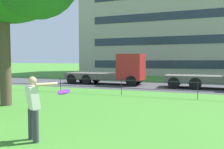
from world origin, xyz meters
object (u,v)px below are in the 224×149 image
at_px(frisbee, 64,92).
at_px(apartment_building_background, 197,11).
at_px(person_thrower, 33,106).
at_px(flatbed_truck_left, 116,71).

xyz_separation_m(frisbee, apartment_building_background, (2.19, 35.88, 8.55)).
xyz_separation_m(person_thrower, flatbed_truck_left, (-2.93, 14.68, 0.26)).
relative_size(person_thrower, frisbee, 5.72).
xyz_separation_m(flatbed_truck_left, apartment_building_background, (6.67, 20.28, 8.87)).
distance_m(frisbee, apartment_building_background, 36.95).
height_order(person_thrower, apartment_building_background, apartment_building_background).
bearing_deg(frisbee, person_thrower, 149.40).
relative_size(frisbee, flatbed_truck_left, 0.04).
bearing_deg(person_thrower, apartment_building_background, 83.89).
xyz_separation_m(frisbee, flatbed_truck_left, (-4.48, 15.60, -0.32)).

